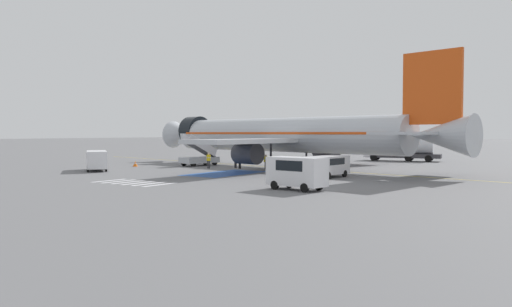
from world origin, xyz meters
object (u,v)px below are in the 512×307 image
Objects in this scene: service_van_0 at (97,159)px; ground_crew_3 at (266,161)px; fuel_tanker at (403,149)px; ground_crew_0 at (209,159)px; traffic_cone_0 at (135,164)px; baggage_cart at (289,171)px; ground_crew_1 at (240,160)px; service_van_2 at (327,165)px; ground_crew_2 at (236,159)px; airliner at (283,135)px; boarding_stairs_forward at (200,158)px; service_van_1 at (297,171)px.

service_van_0 is 18.28m from ground_crew_3.
ground_crew_0 is at bearing 143.54° from fuel_tanker.
ground_crew_3 reaches higher than traffic_cone_0.
ground_crew_0 is 6.71m from ground_crew_3.
ground_crew_1 reaches higher than baggage_cart.
service_van_0 reaches higher than service_van_2.
ground_crew_2 is at bearing -159.23° from ground_crew_0.
ground_crew_3 is at bearing -171.12° from airliner.
service_van_0 reaches higher than ground_crew_0.
service_van_0 reaches higher than ground_crew_2.
ground_crew_0 is 9.72m from traffic_cone_0.
boarding_stairs_forward is at bearing 114.92° from airliner.
service_van_0 is at bearing 147.83° from airliner.
baggage_cart is at bearing -28.15° from ground_crew_3.
ground_crew_2 is (-1.04, 0.59, -0.01)m from ground_crew_1.
baggage_cart reaches higher than traffic_cone_0.
boarding_stairs_forward reaches higher than service_van_0.
baggage_cart is at bearing 165.24° from fuel_tanker.
airliner is 25.99× the size of ground_crew_3.
ground_crew_2 is at bearing 54.72° from service_van_1.
ground_crew_3 is at bearing 14.84° from baggage_cart.
ground_crew_2 is (9.88, 11.71, -0.29)m from service_van_0.
ground_crew_1 is (-15.76, 15.02, -0.39)m from service_van_1.
service_van_0 is 1.17× the size of service_van_2.
boarding_stairs_forward is 1.24× the size of service_van_1.
service_van_0 is 1.25× the size of service_van_1.
boarding_stairs_forward reaches higher than ground_crew_2.
airliner is 18.15m from traffic_cone_0.
fuel_tanker is (7.38, 21.42, -2.05)m from airliner.
airliner reaches higher than fuel_tanker.
baggage_cart is at bearing 147.29° from ground_crew_0.
airliner is 9.04m from ground_crew_0.
ground_crew_0 is 1.06× the size of ground_crew_2.
baggage_cart is (-7.67, 12.25, -1.13)m from service_van_1.
traffic_cone_0 is (-25.75, 0.56, -0.85)m from service_van_2.
service_van_1 is at bearing -45.39° from ground_crew_3.
service_van_0 is at bearing 139.91° from fuel_tanker.
service_van_0 is 20.78m from baggage_cart.
boarding_stairs_forward is 7.80m from traffic_cone_0.
service_van_1 is 21.77m from ground_crew_1.
boarding_stairs_forward is at bearing -65.80° from ground_crew_0.
service_van_1 is 10.56m from service_van_2.
service_van_0 reaches higher than ground_crew_1.
service_van_2 is (20.36, -6.16, 0.20)m from boarding_stairs_forward.
service_van_0 is at bearing -134.90° from ground_crew_3.
traffic_cone_0 is (-23.22, -29.57, -1.43)m from fuel_tanker.
ground_crew_2 reaches higher than baggage_cart.
ground_crew_1 is at bearing 0.15° from boarding_stairs_forward.
service_van_2 is at bearing 175.37° from fuel_tanker.
service_van_2 is 5.60m from baggage_cart.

